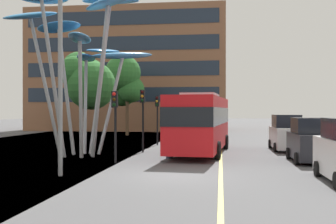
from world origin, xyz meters
The scene contains 13 objects.
ground centered at (-0.70, 0.00, -0.05)m, with size 120.00×240.00×0.10m.
red_bus centered at (0.59, 8.57, 1.97)m, with size 3.47×10.46×3.60m.
leaf_sculpture centered at (-6.11, 6.64, 6.90)m, with size 8.47×8.92×9.18m.
traffic_light_kerb_near centered at (-3.34, 3.38, 2.56)m, with size 0.28×0.42×3.53m.
traffic_light_kerb_far centered at (-2.98, 8.73, 2.79)m, with size 0.28×0.42×3.86m.
traffic_light_island_mid centered at (-2.91, 14.15, 2.66)m, with size 0.28×0.42×3.67m.
car_parked_mid centered at (6.34, 5.11, 1.04)m, with size 2.10×3.97×2.22m.
car_parked_far centered at (6.01, 11.21, 1.07)m, with size 1.90×4.51×2.31m.
street_lamp centered at (-4.19, -0.66, 5.25)m, with size 1.54×0.44×8.36m.
tree_pavement_near centered at (-9.06, 16.25, 5.15)m, with size 4.52×5.16×7.39m.
tree_pavement_far centered at (-8.28, 25.91, 5.68)m, with size 4.26×5.09×8.28m.
pedestrian centered at (-0.97, 5.65, 0.83)m, with size 0.34×0.34×1.65m.
backdrop_building centered at (-10.26, 39.26, 7.79)m, with size 25.30×12.91×15.58m.
Camera 1 is at (1.80, -16.33, 2.59)m, focal length 44.24 mm.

